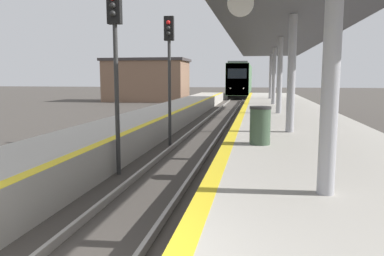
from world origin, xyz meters
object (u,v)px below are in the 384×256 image
Objects in this scene: signal_mid at (169,57)px; trash_bin at (260,125)px; train at (241,80)px; signal_near at (115,48)px.

trash_bin is at bearing -52.28° from signal_mid.
train is 3.96× the size of signal_near.
train is 44.13m from signal_near.
trash_bin is (2.46, -43.98, -0.89)m from train.
signal_near is 4.31m from trash_bin.
train reaches higher than trash_bin.
train is 20.10× the size of trash_bin.
signal_mid reaches higher than train.
train is 3.96× the size of signal_mid.
signal_mid is at bearing 85.27° from signal_near.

